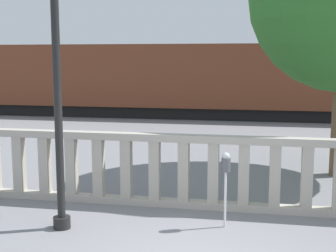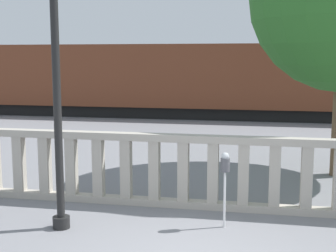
% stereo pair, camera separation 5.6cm
% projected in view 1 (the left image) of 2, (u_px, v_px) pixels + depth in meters
% --- Properties ---
extents(balustrade, '(15.84, 0.24, 1.42)m').
position_uv_depth(balustrade, '(213.00, 173.00, 8.79)').
color(balustrade, '#ADA599').
rests_on(balustrade, ground).
extents(lamppost, '(0.40, 0.40, 5.74)m').
position_uv_depth(lamppost, '(55.00, 12.00, 7.38)').
color(lamppost, black).
rests_on(lamppost, ground).
extents(parking_meter, '(0.16, 0.16, 1.29)m').
position_uv_depth(parking_meter, '(226.00, 168.00, 7.81)').
color(parking_meter, silver).
rests_on(parking_meter, ground).
extents(train_near, '(24.96, 2.72, 4.06)m').
position_uv_depth(train_near, '(213.00, 79.00, 22.13)').
color(train_near, black).
rests_on(train_near, ground).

